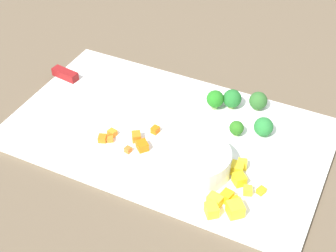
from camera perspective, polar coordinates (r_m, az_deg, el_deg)
The scene contains 26 objects.
ground_plane at distance 0.90m, azimuth 0.00°, elevation -1.06°, with size 4.00×4.00×0.00m, color brown.
cutting_board at distance 0.90m, azimuth 0.00°, elevation -0.78°, with size 0.56×0.33×0.01m, color white.
prep_bowl at distance 0.81m, azimuth 3.24°, elevation -4.02°, with size 0.11×0.11×0.04m, color white.
chef_knife at distance 1.00m, azimuth -8.49°, elevation 4.41°, with size 0.28×0.06×0.02m.
carrot_dice_0 at distance 0.87m, azimuth -3.58°, elevation -1.21°, with size 0.02×0.02×0.01m, color orange.
carrot_dice_1 at distance 0.88m, azimuth -7.40°, elevation -1.40°, with size 0.01×0.01×0.01m, color orange.
carrot_dice_2 at distance 0.89m, azimuth -6.30°, elevation -0.77°, with size 0.01×0.01×0.01m, color orange.
carrot_dice_3 at distance 0.88m, azimuth -6.56°, elevation -1.49°, with size 0.01×0.01×0.01m, color orange.
carrot_dice_4 at distance 0.89m, azimuth -1.45°, elevation -0.43°, with size 0.01×0.01×0.01m, color orange.
carrot_dice_5 at distance 0.85m, azimuth -4.53°, elevation -2.68°, with size 0.01×0.01×0.01m, color orange.
carrot_dice_6 at distance 0.85m, azimuth -2.92°, elevation -2.24°, with size 0.02×0.02×0.01m, color orange.
pepper_dice_0 at distance 0.83m, azimuth 8.36°, elevation -4.28°, with size 0.02×0.01×0.02m, color yellow.
pepper_dice_1 at distance 0.79m, azimuth 8.97°, elevation -7.20°, with size 0.01×0.01×0.01m, color yellow.
pepper_dice_2 at distance 0.76m, azimuth 7.59°, elevation -9.28°, with size 0.02×0.02×0.02m, color yellow.
pepper_dice_3 at distance 0.82m, azimuth 7.79°, elevation -4.73°, with size 0.02×0.02×0.02m, color yellow.
pepper_dice_4 at distance 0.78m, azimuth 6.63°, elevation -7.90°, with size 0.02×0.02×0.02m, color yellow.
pepper_dice_5 at distance 0.76m, azimuth 4.93°, elevation -9.41°, with size 0.02×0.02×0.02m, color yellow.
pepper_dice_6 at distance 0.78m, azimuth 7.59°, elevation -8.45°, with size 0.01×0.01×0.01m, color yellow.
pepper_dice_7 at distance 0.80m, azimuth 8.04°, elevation -5.98°, with size 0.02×0.02×0.02m, color yellow.
pepper_dice_8 at distance 0.80m, azimuth 10.46°, elevation -7.19°, with size 0.01×0.01×0.01m, color yellow.
pepper_dice_9 at distance 0.77m, azimuth 5.31°, elevation -8.33°, with size 0.02×0.02×0.02m, color yellow.
broccoli_floret_0 at distance 0.88m, azimuth 7.73°, elevation -0.24°, with size 0.03×0.03×0.03m.
broccoli_floret_1 at distance 0.94m, azimuth 7.25°, elevation 3.07°, with size 0.03×0.03×0.04m.
broccoli_floret_2 at distance 0.95m, azimuth 10.13°, elevation 2.80°, with size 0.03×0.03×0.03m.
broccoli_floret_3 at distance 0.93m, azimuth 5.34°, elevation 3.03°, with size 0.03×0.03×0.04m.
broccoli_floret_4 at distance 0.89m, azimuth 10.72°, elevation -0.09°, with size 0.03×0.03×0.03m.
Camera 1 is at (-0.30, 0.61, 0.60)m, focal length 54.09 mm.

